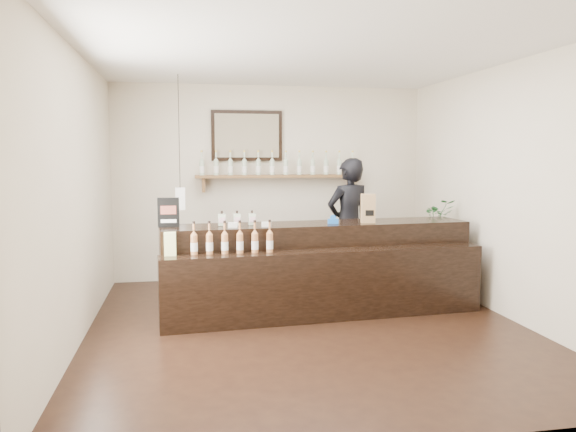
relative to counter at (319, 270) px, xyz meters
The scene contains 10 objects.
ground 0.79m from the counter, 115.20° to the right, with size 5.00×5.00×0.00m, color black.
room_shell 1.38m from the counter, 115.20° to the right, with size 5.00×5.00×5.00m.
back_wall_decor 2.25m from the counter, 102.95° to the left, with size 2.66×0.96×1.69m.
counter is the anchor object (origin of this frame).
promo_sign 1.83m from the counter, behind, with size 0.23×0.03×0.33m.
paper_bag 0.92m from the counter, ahead, with size 0.17×0.14×0.34m.
tape_dispenser 0.60m from the counter, 16.41° to the left, with size 0.12×0.06×0.10m.
side_cabinet 1.83m from the counter, 18.59° to the left, with size 0.41×0.56×0.80m.
potted_plant 1.91m from the counter, 18.59° to the left, with size 0.39×0.34×0.43m, color #296630.
shopkeeper 1.28m from the counter, 56.93° to the left, with size 0.73×0.48×1.99m, color black.
Camera 1 is at (-1.24, -5.63, 1.77)m, focal length 35.00 mm.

